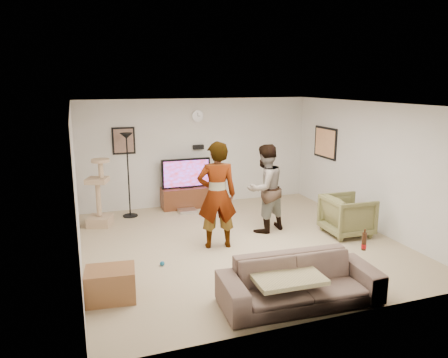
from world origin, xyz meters
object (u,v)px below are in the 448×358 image
object	(u,v)px
beer_bottle	(364,241)
armchair	(347,215)
side_table	(111,284)
floor_lamp	(128,176)
cat_tree	(98,193)
sofa	(300,281)
tv	(186,173)
person_right	(265,188)
person_left	(217,195)
tv_stand	(186,197)

from	to	relation	value
beer_bottle	armchair	distance (m)	2.36
beer_bottle	side_table	bearing A→B (deg)	164.43
floor_lamp	cat_tree	world-z (taller)	floor_lamp
sofa	side_table	world-z (taller)	sofa
tv	floor_lamp	size ratio (longest dim) A/B	0.63
person_right	sofa	bearing A→B (deg)	55.58
person_right	person_left	bearing A→B (deg)	3.58
person_right	side_table	size ratio (longest dim) A/B	2.63
tv_stand	armchair	xyz separation A→B (m)	(2.45, -2.78, 0.14)
tv_stand	side_table	xyz separation A→B (m)	(-2.04, -3.87, -0.02)
sofa	beer_bottle	size ratio (longest dim) A/B	8.45
tv_stand	sofa	size ratio (longest dim) A/B	0.55
tv	tv_stand	bearing A→B (deg)	0.00
floor_lamp	person_right	bearing A→B (deg)	-37.31
tv	cat_tree	world-z (taller)	cat_tree
person_left	side_table	world-z (taller)	person_left
beer_bottle	person_left	bearing A→B (deg)	121.32
person_left	person_right	world-z (taller)	person_left
tv	armchair	world-z (taller)	tv
person_left	side_table	bearing A→B (deg)	43.52
cat_tree	person_right	size ratio (longest dim) A/B	0.81
floor_lamp	sofa	xyz separation A→B (m)	(1.64, -4.54, -0.60)
tv	beer_bottle	world-z (taller)	tv
beer_bottle	side_table	size ratio (longest dim) A/B	0.38
person_right	sofa	xyz separation A→B (m)	(-0.74, -2.73, -0.55)
person_left	armchair	distance (m)	2.62
floor_lamp	armchair	xyz separation A→B (m)	(3.78, -2.53, -0.53)
person_right	sofa	world-z (taller)	person_right
cat_tree	floor_lamp	bearing A→B (deg)	32.66
tv_stand	side_table	bearing A→B (deg)	-117.85
armchair	side_table	distance (m)	4.63
floor_lamp	cat_tree	xyz separation A→B (m)	(-0.66, -0.42, -0.21)
cat_tree	tv_stand	bearing A→B (deg)	18.76
tv	armchair	xyz separation A→B (m)	(2.45, -2.78, -0.44)
cat_tree	person_left	distance (m)	2.68
cat_tree	person_left	world-z (taller)	person_left
tv_stand	beer_bottle	xyz separation A→B (m)	(1.28, -4.79, 0.50)
tv	beer_bottle	xyz separation A→B (m)	(1.28, -4.79, -0.08)
person_right	side_table	bearing A→B (deg)	11.02
tv	person_right	size ratio (longest dim) A/B	0.66
tv_stand	person_right	world-z (taller)	person_right
beer_bottle	side_table	world-z (taller)	beer_bottle
tv	cat_tree	distance (m)	2.11
cat_tree	person_left	size ratio (longest dim) A/B	0.74
sofa	side_table	bearing A→B (deg)	161.85
floor_lamp	person_left	world-z (taller)	person_left
person_left	armchair	xyz separation A→B (m)	(2.55, -0.24, -0.57)
armchair	sofa	bearing A→B (deg)	135.28
floor_lamp	person_right	xyz separation A→B (m)	(2.37, -1.81, -0.05)
person_right	cat_tree	bearing A→B (deg)	-43.85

